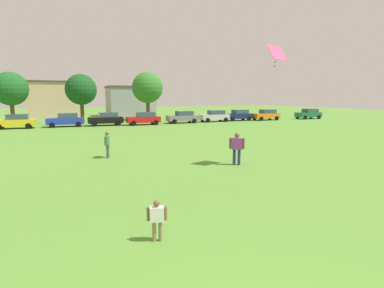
% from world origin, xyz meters
% --- Properties ---
extents(ground_plane, '(160.00, 160.00, 0.00)m').
position_xyz_m(ground_plane, '(0.00, 30.00, 0.00)').
color(ground_plane, '#568C33').
extents(child_kite_flyer, '(0.50, 0.29, 1.09)m').
position_xyz_m(child_kite_flyer, '(-0.25, 4.90, 0.64)').
color(child_kite_flyer, '#8C7259').
rests_on(child_kite_flyer, ground).
extents(adult_bystander, '(0.74, 0.56, 1.76)m').
position_xyz_m(adult_bystander, '(6.13, 11.71, 1.04)').
color(adult_bystander, navy).
rests_on(adult_bystander, ground).
extents(bystander_midfield, '(0.42, 0.74, 1.61)m').
position_xyz_m(bystander_midfield, '(-0.06, 16.37, 0.96)').
color(bystander_midfield, '#4C4C51').
rests_on(bystander_midfield, ground).
extents(kite, '(1.37, 0.96, 1.14)m').
position_xyz_m(kite, '(7.76, 10.78, 5.81)').
color(kite, '#F24C8C').
extents(parked_car_yellow_0, '(4.30, 2.02, 1.68)m').
position_xyz_m(parked_car_yellow_0, '(-7.80, 37.89, 0.86)').
color(parked_car_yellow_0, yellow).
rests_on(parked_car_yellow_0, ground).
extents(parked_car_blue_1, '(4.30, 2.02, 1.68)m').
position_xyz_m(parked_car_blue_1, '(-2.42, 38.15, 0.86)').
color(parked_car_blue_1, '#1E38AD').
rests_on(parked_car_blue_1, ground).
extents(parked_car_black_2, '(4.30, 2.02, 1.68)m').
position_xyz_m(parked_car_black_2, '(2.39, 37.95, 0.86)').
color(parked_car_black_2, black).
rests_on(parked_car_black_2, ground).
extents(parked_car_red_3, '(4.30, 2.02, 1.68)m').
position_xyz_m(parked_car_red_3, '(7.08, 36.99, 0.86)').
color(parked_car_red_3, red).
rests_on(parked_car_red_3, ground).
extents(parked_car_gray_4, '(4.30, 2.02, 1.68)m').
position_xyz_m(parked_car_gray_4, '(12.79, 37.59, 0.86)').
color(parked_car_gray_4, slate).
rests_on(parked_car_gray_4, ground).
extents(parked_car_silver_5, '(4.30, 2.02, 1.68)m').
position_xyz_m(parked_car_silver_5, '(17.96, 37.94, 0.86)').
color(parked_car_silver_5, silver).
rests_on(parked_car_silver_5, ground).
extents(parked_car_navy_6, '(4.30, 2.02, 1.68)m').
position_xyz_m(parked_car_navy_6, '(22.38, 38.50, 0.86)').
color(parked_car_navy_6, '#141E4C').
rests_on(parked_car_navy_6, ground).
extents(parked_car_orange_7, '(4.30, 2.02, 1.68)m').
position_xyz_m(parked_car_orange_7, '(26.92, 37.64, 0.86)').
color(parked_car_orange_7, orange).
rests_on(parked_car_orange_7, ground).
extents(parked_car_green_8, '(4.30, 2.02, 1.68)m').
position_xyz_m(parked_car_green_8, '(35.23, 37.26, 0.86)').
color(parked_car_green_8, '#196B38').
rests_on(parked_car_green_8, ground).
extents(tree_left, '(4.46, 4.46, 6.94)m').
position_xyz_m(tree_left, '(-8.99, 44.63, 4.69)').
color(tree_left, brown).
rests_on(tree_left, ground).
extents(tree_right, '(4.44, 4.44, 6.92)m').
position_xyz_m(tree_right, '(-0.15, 45.06, 4.67)').
color(tree_right, brown).
rests_on(tree_right, ground).
extents(tree_far_right, '(4.80, 4.80, 7.48)m').
position_xyz_m(tree_far_right, '(9.61, 44.72, 5.05)').
color(tree_far_right, brown).
rests_on(tree_far_right, ground).
extents(house_left, '(8.54, 8.32, 5.63)m').
position_xyz_m(house_left, '(9.08, 56.44, 2.82)').
color(house_left, '#9999A3').
rests_on(house_left, ground).
extents(house_right, '(8.51, 8.28, 6.29)m').
position_xyz_m(house_right, '(-4.05, 56.44, 3.15)').
color(house_right, beige).
rests_on(house_right, ground).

